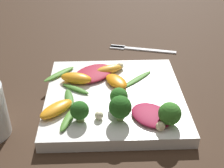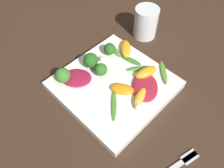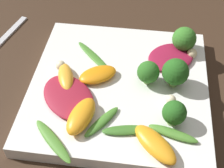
# 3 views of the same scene
# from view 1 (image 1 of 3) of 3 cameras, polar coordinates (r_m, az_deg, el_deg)

# --- Properties ---
(ground_plane) EXTENTS (2.40, 2.40, 0.00)m
(ground_plane) POSITION_cam_1_polar(r_m,az_deg,el_deg) (0.63, 0.43, -3.47)
(ground_plane) COLOR #382619
(plate) EXTENTS (0.27, 0.27, 0.02)m
(plate) POSITION_cam_1_polar(r_m,az_deg,el_deg) (0.63, 0.43, -2.61)
(plate) COLOR white
(plate) RESTS_ON ground_plane
(fork) EXTENTS (0.06, 0.18, 0.01)m
(fork) POSITION_cam_1_polar(r_m,az_deg,el_deg) (0.84, 4.27, 6.54)
(fork) COLOR silver
(fork) RESTS_ON ground_plane
(radicchio_leaf_0) EXTENTS (0.10, 0.10, 0.01)m
(radicchio_leaf_0) POSITION_cam_1_polar(r_m,az_deg,el_deg) (0.56, 7.23, -5.67)
(radicchio_leaf_0) COLOR maroon
(radicchio_leaf_0) RESTS_ON plate
(radicchio_leaf_1) EXTENTS (0.11, 0.11, 0.01)m
(radicchio_leaf_1) POSITION_cam_1_polar(r_m,az_deg,el_deg) (0.68, -3.43, 1.95)
(radicchio_leaf_1) COLOR maroon
(radicchio_leaf_1) RESTS_ON plate
(orange_segment_0) EXTENTS (0.05, 0.07, 0.02)m
(orange_segment_0) POSITION_cam_1_polar(r_m,az_deg,el_deg) (0.65, -6.57, 1.06)
(orange_segment_0) COLOR orange
(orange_segment_0) RESTS_ON plate
(orange_segment_1) EXTENTS (0.07, 0.07, 0.02)m
(orange_segment_1) POSITION_cam_1_polar(r_m,az_deg,el_deg) (0.57, -10.14, -4.53)
(orange_segment_1) COLOR orange
(orange_segment_1) RESTS_ON plate
(orange_segment_2) EXTENTS (0.07, 0.06, 0.01)m
(orange_segment_2) POSITION_cam_1_polar(r_m,az_deg,el_deg) (0.64, 0.78, 0.55)
(orange_segment_2) COLOR orange
(orange_segment_2) RESTS_ON plate
(orange_segment_3) EXTENTS (0.04, 0.06, 0.02)m
(orange_segment_3) POSITION_cam_1_polar(r_m,az_deg,el_deg) (0.68, -0.50, 2.72)
(orange_segment_3) COLOR #FCAD33
(orange_segment_3) RESTS_ON plate
(broccoli_floret_0) EXTENTS (0.04, 0.04, 0.04)m
(broccoli_floret_0) POSITION_cam_1_polar(r_m,az_deg,el_deg) (0.54, 10.51, -5.38)
(broccoli_floret_0) COLOR #84AD5B
(broccoli_floret_0) RESTS_ON plate
(broccoli_floret_1) EXTENTS (0.04, 0.04, 0.05)m
(broccoli_floret_1) POSITION_cam_1_polar(r_m,az_deg,el_deg) (0.54, 1.52, -4.29)
(broccoli_floret_1) COLOR #7A9E51
(broccoli_floret_1) RESTS_ON plate
(broccoli_floret_2) EXTENTS (0.03, 0.03, 0.04)m
(broccoli_floret_2) POSITION_cam_1_polar(r_m,az_deg,el_deg) (0.57, 1.27, -2.35)
(broccoli_floret_2) COLOR #84AD5B
(broccoli_floret_2) RESTS_ON plate
(broccoli_floret_3) EXTENTS (0.03, 0.03, 0.04)m
(broccoli_floret_3) POSITION_cam_1_polar(r_m,az_deg,el_deg) (0.54, -5.96, -4.92)
(broccoli_floret_3) COLOR #7A9E51
(broccoli_floret_3) RESTS_ON plate
(arugula_sprig_0) EXTENTS (0.07, 0.03, 0.01)m
(arugula_sprig_0) POSITION_cam_1_polar(r_m,az_deg,el_deg) (0.61, -7.82, -2.65)
(arugula_sprig_0) COLOR #3D7528
(arugula_sprig_0) RESTS_ON plate
(arugula_sprig_1) EXTENTS (0.07, 0.07, 0.01)m
(arugula_sprig_1) POSITION_cam_1_polar(r_m,az_deg,el_deg) (0.69, -9.62, 1.81)
(arugula_sprig_1) COLOR #518E33
(arugula_sprig_1) RESTS_ON plate
(arugula_sprig_2) EXTENTS (0.07, 0.03, 0.01)m
(arugula_sprig_2) POSITION_cam_1_polar(r_m,az_deg,el_deg) (0.56, -8.06, -6.35)
(arugula_sprig_2) COLOR #518E33
(arugula_sprig_2) RESTS_ON plate
(arugula_sprig_3) EXTENTS (0.05, 0.06, 0.01)m
(arugula_sprig_3) POSITION_cam_1_polar(r_m,az_deg,el_deg) (0.63, -6.73, -0.84)
(arugula_sprig_3) COLOR #47842D
(arugula_sprig_3) RESTS_ON plate
(arugula_sprig_4) EXTENTS (0.07, 0.08, 0.00)m
(arugula_sprig_4) POSITION_cam_1_polar(r_m,az_deg,el_deg) (0.66, 4.57, 0.87)
(arugula_sprig_4) COLOR #47842D
(arugula_sprig_4) RESTS_ON plate
(macadamia_nut_0) EXTENTS (0.02, 0.02, 0.02)m
(macadamia_nut_0) POSITION_cam_1_polar(r_m,az_deg,el_deg) (0.70, 1.50, 3.32)
(macadamia_nut_0) COLOR beige
(macadamia_nut_0) RESTS_ON plate
(macadamia_nut_1) EXTENTS (0.02, 0.02, 0.02)m
(macadamia_nut_1) POSITION_cam_1_polar(r_m,az_deg,el_deg) (0.54, 8.86, -7.64)
(macadamia_nut_1) COLOR beige
(macadamia_nut_1) RESTS_ON plate
(macadamia_nut_2) EXTENTS (0.02, 0.02, 0.02)m
(macadamia_nut_2) POSITION_cam_1_polar(r_m,az_deg,el_deg) (0.55, -2.39, -5.75)
(macadamia_nut_2) COLOR beige
(macadamia_nut_2) RESTS_ON plate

